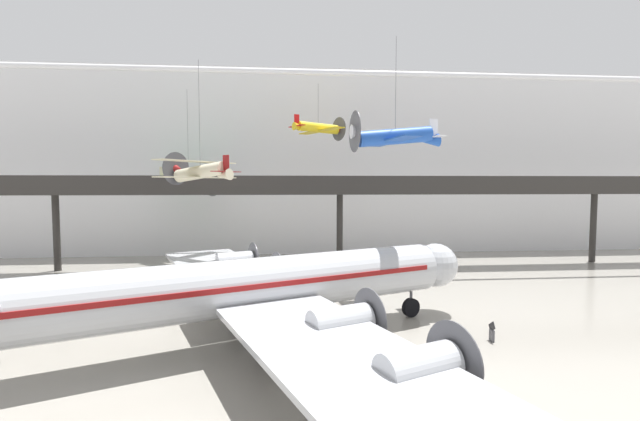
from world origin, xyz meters
The scene contains 11 objects.
ground_plane centered at (0.00, 0.00, 0.00)m, with size 260.00×260.00×0.00m, color gray.
hangar_back_wall centered at (0.00, 37.25, 12.06)m, with size 140.00×3.00×24.13m.
mezzanine_walkway centered at (0.00, 26.21, 8.43)m, with size 110.00×3.20×10.09m.
ceiling_truss_beam centered at (0.00, 23.42, 20.42)m, with size 120.00×0.60×0.60m.
airliner_silver_main centered at (-8.58, 4.07, 3.37)m, with size 30.20×35.42×9.47m.
suspended_plane_green_biplane centered at (-17.00, 29.85, 9.56)m, with size 8.19×7.80×12.14m.
suspended_plane_cream_biplane centered at (-13.53, 18.15, 10.32)m, with size 7.03×7.57×10.77m.
suspended_plane_blue_trainer centered at (2.00, 11.30, 12.73)m, with size 6.98×8.53×8.48m.
suspended_plane_yellow_lowwing centered at (-2.42, 27.01, 15.33)m, with size 6.36×7.15×6.03m.
stanchion_barrier centered at (3.00, 4.20, 0.33)m, with size 0.36×0.36×1.08m.
info_sign_pedestal centered at (5.87, 3.59, 0.46)m, with size 0.16×0.78×1.24m.
Camera 1 is at (-6.37, -20.05, 9.30)m, focal length 24.00 mm.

